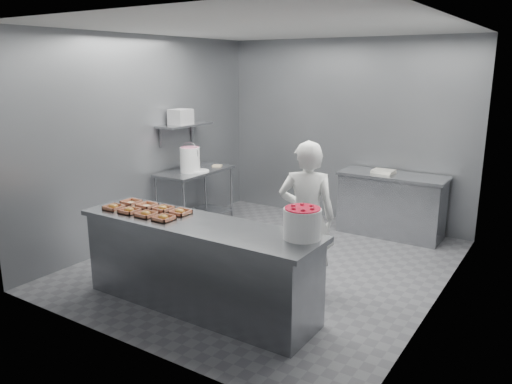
# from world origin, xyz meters

# --- Properties ---
(floor) EXTENTS (4.50, 4.50, 0.00)m
(floor) POSITION_xyz_m (0.00, 0.00, 0.00)
(floor) COLOR #4C4C51
(floor) RESTS_ON ground
(ceiling) EXTENTS (4.50, 4.50, 0.00)m
(ceiling) POSITION_xyz_m (0.00, 0.00, 2.80)
(ceiling) COLOR white
(ceiling) RESTS_ON wall_back
(wall_back) EXTENTS (4.00, 0.04, 2.80)m
(wall_back) POSITION_xyz_m (0.00, 2.25, 1.40)
(wall_back) COLOR slate
(wall_back) RESTS_ON ground
(wall_left) EXTENTS (0.04, 4.50, 2.80)m
(wall_left) POSITION_xyz_m (-2.00, 0.00, 1.40)
(wall_left) COLOR slate
(wall_left) RESTS_ON ground
(wall_right) EXTENTS (0.04, 4.50, 2.80)m
(wall_right) POSITION_xyz_m (2.00, 0.00, 1.40)
(wall_right) COLOR slate
(wall_right) RESTS_ON ground
(service_counter) EXTENTS (2.60, 0.70, 0.90)m
(service_counter) POSITION_xyz_m (0.00, -1.35, 0.45)
(service_counter) COLOR slate
(service_counter) RESTS_ON ground
(prep_table) EXTENTS (0.60, 1.20, 0.90)m
(prep_table) POSITION_xyz_m (-1.65, 0.60, 0.59)
(prep_table) COLOR slate
(prep_table) RESTS_ON ground
(back_counter) EXTENTS (1.50, 0.60, 0.90)m
(back_counter) POSITION_xyz_m (0.90, 1.90, 0.45)
(back_counter) COLOR slate
(back_counter) RESTS_ON ground
(wall_shelf) EXTENTS (0.35, 0.90, 0.03)m
(wall_shelf) POSITION_xyz_m (-1.82, 0.60, 1.55)
(wall_shelf) COLOR slate
(wall_shelf) RESTS_ON wall_left
(tray_0) EXTENTS (0.19, 0.18, 0.06)m
(tray_0) POSITION_xyz_m (-1.04, -1.47, 0.92)
(tray_0) COLOR tan
(tray_0) RESTS_ON service_counter
(tray_1) EXTENTS (0.19, 0.18, 0.06)m
(tray_1) POSITION_xyz_m (-0.80, -1.47, 0.92)
(tray_1) COLOR tan
(tray_1) RESTS_ON service_counter
(tray_2) EXTENTS (0.19, 0.18, 0.06)m
(tray_2) POSITION_xyz_m (-0.56, -1.47, 0.92)
(tray_2) COLOR tan
(tray_2) RESTS_ON service_counter
(tray_3) EXTENTS (0.19, 0.18, 0.06)m
(tray_3) POSITION_xyz_m (-0.32, -1.47, 0.92)
(tray_3) COLOR tan
(tray_3) RESTS_ON service_counter
(tray_4) EXTENTS (0.19, 0.18, 0.04)m
(tray_4) POSITION_xyz_m (-1.04, -1.23, 0.92)
(tray_4) COLOR tan
(tray_4) RESTS_ON service_counter
(tray_5) EXTENTS (0.19, 0.18, 0.04)m
(tray_5) POSITION_xyz_m (-0.80, -1.23, 0.92)
(tray_5) COLOR tan
(tray_5) RESTS_ON service_counter
(tray_6) EXTENTS (0.19, 0.18, 0.06)m
(tray_6) POSITION_xyz_m (-0.56, -1.23, 0.92)
(tray_6) COLOR tan
(tray_6) RESTS_ON service_counter
(tray_7) EXTENTS (0.19, 0.18, 0.06)m
(tray_7) POSITION_xyz_m (-0.32, -1.23, 0.92)
(tray_7) COLOR tan
(tray_7) RESTS_ON service_counter
(worker) EXTENTS (0.71, 0.59, 1.65)m
(worker) POSITION_xyz_m (0.72, -0.40, 0.82)
(worker) COLOR white
(worker) RESTS_ON ground
(strawberry_tub) EXTENTS (0.34, 0.34, 0.28)m
(strawberry_tub) POSITION_xyz_m (1.08, -1.20, 1.05)
(strawberry_tub) COLOR white
(strawberry_tub) RESTS_ON service_counter
(glaze_bucket) EXTENTS (0.30, 0.28, 0.44)m
(glaze_bucket) POSITION_xyz_m (-1.61, 0.45, 1.09)
(glaze_bucket) COLOR white
(glaze_bucket) RESTS_ON prep_table
(bucket_lid) EXTENTS (0.30, 0.30, 0.02)m
(bucket_lid) POSITION_xyz_m (-1.51, 0.52, 0.91)
(bucket_lid) COLOR white
(bucket_lid) RESTS_ON prep_table
(rag) EXTENTS (0.17, 0.16, 0.02)m
(rag) POSITION_xyz_m (-1.54, 1.00, 0.91)
(rag) COLOR #CCB28C
(rag) RESTS_ON prep_table
(appliance) EXTENTS (0.26, 0.30, 0.22)m
(appliance) POSITION_xyz_m (-1.82, 0.53, 1.67)
(appliance) COLOR gray
(appliance) RESTS_ON wall_shelf
(paper_stack) EXTENTS (0.32, 0.25, 0.05)m
(paper_stack) POSITION_xyz_m (0.76, 1.90, 0.92)
(paper_stack) COLOR silver
(paper_stack) RESTS_ON back_counter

